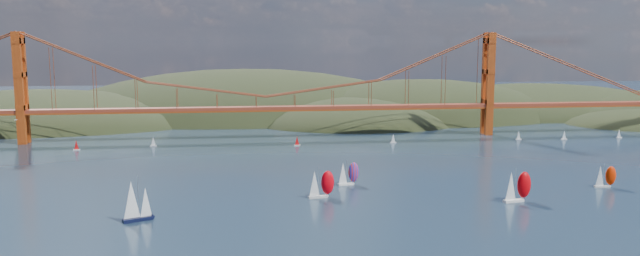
% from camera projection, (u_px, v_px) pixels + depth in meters
% --- Properties ---
extents(ground, '(1200.00, 1200.00, 0.00)m').
position_uv_depth(ground, '(299.00, 254.00, 148.44)').
color(ground, black).
rests_on(ground, ground).
extents(headlands, '(725.00, 225.00, 96.00)m').
position_uv_depth(headlands, '(326.00, 133.00, 429.23)').
color(headlands, black).
rests_on(headlands, ground).
extents(bridge, '(552.00, 12.00, 55.00)m').
position_uv_depth(bridge, '(262.00, 77.00, 320.58)').
color(bridge, maroon).
rests_on(bridge, ground).
extents(sloop_navy, '(8.84, 6.97, 12.88)m').
position_uv_depth(sloop_navy, '(136.00, 201.00, 174.83)').
color(sloop_navy, black).
rests_on(sloop_navy, ground).
extents(racer_0, '(8.87, 4.61, 9.96)m').
position_uv_depth(racer_0, '(321.00, 184.00, 201.17)').
color(racer_0, silver).
rests_on(racer_0, ground).
extents(racer_1, '(9.63, 5.03, 10.81)m').
position_uv_depth(racer_1, '(517.00, 186.00, 196.12)').
color(racer_1, white).
rests_on(racer_1, ground).
extents(racer_2, '(7.42, 3.09, 8.48)m').
position_uv_depth(racer_2, '(605.00, 176.00, 215.55)').
color(racer_2, silver).
rests_on(racer_2, ground).
extents(racer_rwb, '(8.10, 4.54, 9.08)m').
position_uv_depth(racer_rwb, '(348.00, 173.00, 219.20)').
color(racer_rwb, white).
rests_on(racer_rwb, ground).
extents(distant_boat_2, '(3.00, 2.00, 4.70)m').
position_uv_depth(distant_boat_2, '(76.00, 145.00, 289.51)').
color(distant_boat_2, silver).
rests_on(distant_boat_2, ground).
extents(distant_boat_3, '(3.00, 2.00, 4.70)m').
position_uv_depth(distant_boat_3, '(153.00, 141.00, 300.34)').
color(distant_boat_3, silver).
rests_on(distant_boat_3, ground).
extents(distant_boat_4, '(3.00, 2.00, 4.70)m').
position_uv_depth(distant_boat_4, '(519.00, 135.00, 320.36)').
color(distant_boat_4, silver).
rests_on(distant_boat_4, ground).
extents(distant_boat_5, '(3.00, 2.00, 4.70)m').
position_uv_depth(distant_boat_5, '(564.00, 135.00, 320.89)').
color(distant_boat_5, silver).
rests_on(distant_boat_5, ground).
extents(distant_boat_6, '(3.00, 2.00, 4.70)m').
position_uv_depth(distant_boat_6, '(619.00, 134.00, 326.16)').
color(distant_boat_6, silver).
rests_on(distant_boat_6, ground).
extents(distant_boat_8, '(3.00, 2.00, 4.70)m').
position_uv_depth(distant_boat_8, '(393.00, 138.00, 310.03)').
color(distant_boat_8, silver).
rests_on(distant_boat_8, ground).
extents(distant_boat_9, '(3.00, 2.00, 4.70)m').
position_uv_depth(distant_boat_9, '(297.00, 141.00, 301.83)').
color(distant_boat_9, silver).
rests_on(distant_boat_9, ground).
extents(gull, '(0.90, 0.25, 0.17)m').
position_uv_depth(gull, '(16.00, 120.00, 164.86)').
color(gull, white).
rests_on(gull, ground).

